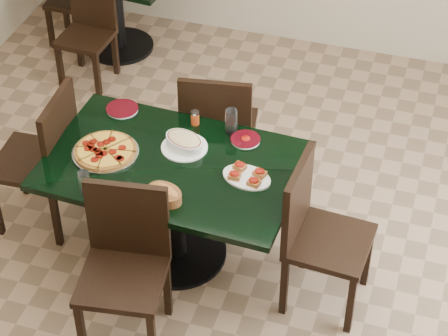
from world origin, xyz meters
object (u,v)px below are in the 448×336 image
(chair_right, at_px, (315,228))
(bread_basket, at_px, (165,194))
(back_chair_near, at_px, (89,26))
(chair_left, at_px, (45,153))
(chair_near, at_px, (125,257))
(lasagna_casserole, at_px, (184,142))
(pepperoni_pizza, at_px, (105,151))
(bruschetta_platter, at_px, (247,175))
(main_table, at_px, (174,186))
(chair_far, at_px, (218,127))

(chair_right, relative_size, bread_basket, 3.88)
(back_chair_near, bearing_deg, chair_left, -71.67)
(chair_right, xyz_separation_m, bread_basket, (-0.81, -0.23, 0.24))
(chair_near, xyz_separation_m, lasagna_casserole, (0.09, 0.75, 0.25))
(pepperoni_pizza, xyz_separation_m, bruschetta_platter, (0.85, 0.03, 0.01))
(chair_left, bearing_deg, bread_basket, 65.46)
(bread_basket, bearing_deg, chair_left, 179.25)
(chair_left, xyz_separation_m, lasagna_casserole, (0.89, 0.09, 0.23))
(chair_right, height_order, bruschetta_platter, chair_right)
(chair_near, height_order, lasagna_casserole, chair_near)
(chair_near, bearing_deg, main_table, 75.87)
(chair_right, bearing_deg, chair_near, 123.34)
(chair_far, height_order, chair_left, chair_left)
(pepperoni_pizza, relative_size, bruschetta_platter, 1.20)
(chair_near, height_order, bruschetta_platter, chair_near)
(main_table, distance_m, bread_basket, 0.38)
(chair_right, relative_size, back_chair_near, 1.19)
(chair_near, bearing_deg, chair_right, 21.38)
(bread_basket, height_order, bruschetta_platter, bread_basket)
(bread_basket, xyz_separation_m, bruschetta_platter, (0.38, 0.30, -0.02))
(chair_near, height_order, chair_right, chair_near)
(pepperoni_pizza, bearing_deg, back_chair_near, 117.64)
(chair_far, bearing_deg, pepperoni_pizza, 45.99)
(main_table, relative_size, bruschetta_platter, 4.59)
(chair_right, relative_size, pepperoni_pizza, 2.46)
(pepperoni_pizza, height_order, bread_basket, bread_basket)
(back_chair_near, relative_size, bruschetta_platter, 2.49)
(main_table, height_order, back_chair_near, back_chair_near)
(chair_far, xyz_separation_m, bruschetta_platter, (0.38, -0.65, 0.22))
(main_table, distance_m, chair_right, 0.88)
(main_table, height_order, chair_left, chair_left)
(main_table, distance_m, back_chair_near, 2.14)
(lasagna_casserole, relative_size, bruschetta_platter, 0.89)
(chair_right, distance_m, bread_basket, 0.88)
(bruschetta_platter, bearing_deg, bread_basket, -128.79)
(chair_left, xyz_separation_m, back_chair_near, (-0.44, 1.63, -0.11))
(chair_near, xyz_separation_m, pepperoni_pizza, (-0.34, 0.57, 0.22))
(chair_near, relative_size, bruschetta_platter, 2.98)
(chair_near, xyz_separation_m, chair_left, (-0.80, 0.67, 0.01))
(bread_basket, bearing_deg, chair_right, 36.37)
(lasagna_casserole, bearing_deg, main_table, -76.13)
(main_table, xyz_separation_m, chair_far, (0.07, 0.65, -0.02))
(chair_far, xyz_separation_m, bread_basket, (-0.00, -0.95, 0.24))
(lasagna_casserole, bearing_deg, back_chair_near, 152.93)
(back_chair_near, bearing_deg, lasagna_casserole, -46.08)
(main_table, xyz_separation_m, pepperoni_pizza, (-0.40, -0.03, 0.20))
(chair_near, relative_size, chair_left, 0.98)
(bread_basket, bearing_deg, pepperoni_pizza, 170.58)
(lasagna_casserole, height_order, bruschetta_platter, lasagna_casserole)
(chair_right, relative_size, chair_left, 0.97)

